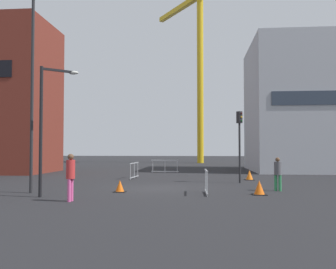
# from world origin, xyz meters

# --- Properties ---
(ground) EXTENTS (160.00, 160.00, 0.00)m
(ground) POSITION_xyz_m (0.00, 0.00, 0.00)
(ground) COLOR black
(office_block) EXTENTS (11.88, 10.33, 11.61)m
(office_block) POSITION_xyz_m (12.81, 15.75, 5.81)
(office_block) COLOR #A8AAB2
(office_block) RESTS_ON ground
(construction_crane) EXTENTS (10.96, 15.49, 24.33)m
(construction_crane) POSITION_xyz_m (2.00, 33.46, 16.09)
(construction_crane) COLOR gold
(construction_crane) RESTS_ON ground
(streetlamp_tall) EXTENTS (0.80, 1.98, 9.43)m
(streetlamp_tall) POSITION_xyz_m (-5.61, -2.80, 5.46)
(streetlamp_tall) COLOR #232326
(streetlamp_tall) RESTS_ON ground
(streetlamp_short) EXTENTS (1.37, 1.08, 5.55)m
(streetlamp_short) POSITION_xyz_m (-4.31, -3.80, 3.37)
(streetlamp_short) COLOR black
(streetlamp_short) RESTS_ON ground
(traffic_light_crosswalk) EXTENTS (0.36, 0.37, 4.25)m
(traffic_light_crosswalk) POSITION_xyz_m (4.56, 3.24, 2.84)
(traffic_light_crosswalk) COLOR #232326
(traffic_light_crosswalk) RESTS_ON ground
(pedestrian_walking) EXTENTS (0.34, 0.34, 1.84)m
(pedestrian_walking) POSITION_xyz_m (-2.78, -5.08, 1.08)
(pedestrian_walking) COLOR #D14C8C
(pedestrian_walking) RESTS_ON ground
(pedestrian_waiting) EXTENTS (0.34, 0.34, 1.62)m
(pedestrian_waiting) POSITION_xyz_m (5.94, -0.79, 0.94)
(pedestrian_waiting) COLOR #2D844C
(pedestrian_waiting) RESTS_ON ground
(safety_barrier_front) EXTENTS (0.21, 2.28, 1.08)m
(safety_barrier_front) POSITION_xyz_m (-2.27, 5.98, 0.56)
(safety_barrier_front) COLOR #9EA0A5
(safety_barrier_front) RESTS_ON ground
(safety_barrier_mid_span) EXTENTS (2.33, 0.25, 1.08)m
(safety_barrier_mid_span) POSITION_xyz_m (-0.75, 12.10, 0.56)
(safety_barrier_mid_span) COLOR #B2B5BA
(safety_barrier_mid_span) RESTS_ON ground
(safety_barrier_right_run) EXTENTS (0.13, 1.89, 1.08)m
(safety_barrier_right_run) POSITION_xyz_m (2.49, -2.30, 0.56)
(safety_barrier_right_run) COLOR gray
(safety_barrier_right_run) RESTS_ON ground
(traffic_cone_striped) EXTENTS (0.63, 0.63, 0.64)m
(traffic_cone_striped) POSITION_xyz_m (4.82, -2.36, 0.30)
(traffic_cone_striped) COLOR black
(traffic_cone_striped) RESTS_ON ground
(traffic_cone_orange) EXTENTS (0.62, 0.62, 0.63)m
(traffic_cone_orange) POSITION_xyz_m (5.40, 5.43, 0.29)
(traffic_cone_orange) COLOR black
(traffic_cone_orange) RESTS_ON ground
(traffic_cone_by_barrier) EXTENTS (0.55, 0.55, 0.56)m
(traffic_cone_by_barrier) POSITION_xyz_m (-1.54, -1.87, 0.26)
(traffic_cone_by_barrier) COLOR black
(traffic_cone_by_barrier) RESTS_ON ground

